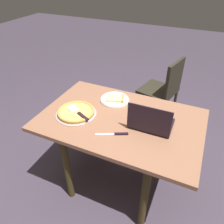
% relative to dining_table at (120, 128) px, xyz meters
% --- Properties ---
extents(ground_plane, '(12.00, 12.00, 0.00)m').
position_rel_dining_table_xyz_m(ground_plane, '(0.00, 0.00, -0.65)').
color(ground_plane, '#3F3543').
extents(dining_table, '(1.24, 0.81, 0.75)m').
position_rel_dining_table_xyz_m(dining_table, '(0.00, 0.00, 0.00)').
color(dining_table, '#8B5C42').
rests_on(dining_table, ground_plane).
extents(laptop, '(0.31, 0.24, 0.22)m').
position_rel_dining_table_xyz_m(laptop, '(-0.24, 0.01, 0.15)').
color(laptop, black).
rests_on(laptop, dining_table).
extents(pizza_plate, '(0.25, 0.25, 0.04)m').
position_rel_dining_table_xyz_m(pizza_plate, '(0.14, -0.22, 0.11)').
color(pizza_plate, white).
rests_on(pizza_plate, dining_table).
extents(pizza_tray, '(0.32, 0.32, 0.04)m').
position_rel_dining_table_xyz_m(pizza_tray, '(0.34, 0.09, 0.12)').
color(pizza_tray, '#A7999C').
rests_on(pizza_tray, dining_table).
extents(table_knife, '(0.22, 0.12, 0.01)m').
position_rel_dining_table_xyz_m(table_knife, '(-0.04, 0.19, 0.10)').
color(table_knife, '#B9B5C9').
rests_on(table_knife, dining_table).
extents(chair_near, '(0.48, 0.48, 0.87)m').
position_rel_dining_table_xyz_m(chair_near, '(-0.12, -1.05, -0.15)').
color(chair_near, '#2A271B').
rests_on(chair_near, ground_plane).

